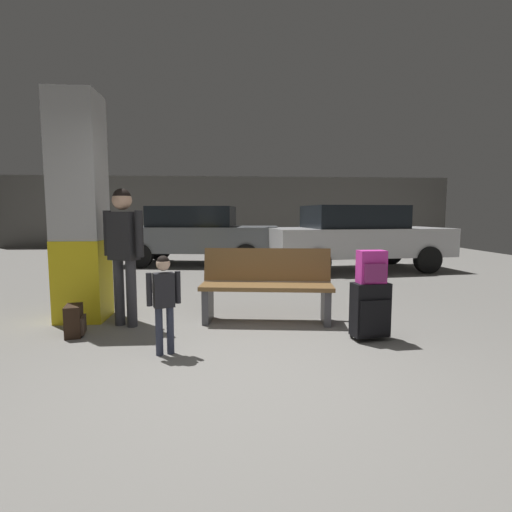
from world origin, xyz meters
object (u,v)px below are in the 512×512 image
at_px(bench, 267,285).
at_px(parked_car_far, 197,234).
at_px(child, 164,294).
at_px(suitcase, 370,310).
at_px(structural_pillar, 80,210).
at_px(parked_car_near, 357,236).
at_px(backpack_bright, 372,267).
at_px(adult, 123,242).
at_px(backpack_dark_floor, 75,321).

xyz_separation_m(bench, parked_car_far, (-1.25, 5.62, 0.36)).
bearing_deg(child, suitcase, 7.67).
xyz_separation_m(structural_pillar, parked_car_near, (4.84, 4.05, -0.56)).
bearing_deg(child, bench, 45.93).
bearing_deg(structural_pillar, child, -48.20).
relative_size(backpack_bright, parked_car_near, 0.08).
xyz_separation_m(child, adult, (-0.61, 1.00, 0.42)).
bearing_deg(adult, backpack_dark_floor, -141.42).
xyz_separation_m(suitcase, adult, (-2.69, 0.72, 0.67)).
xyz_separation_m(child, parked_car_near, (3.64, 5.39, 0.23)).
xyz_separation_m(backpack_dark_floor, parked_car_far, (0.88, 6.09, 0.64)).
distance_m(structural_pillar, adult, 0.79).
height_order(backpack_bright, parked_car_near, parked_car_near).
distance_m(suitcase, parked_car_far, 6.85).
relative_size(bench, suitcase, 2.74).
distance_m(structural_pillar, suitcase, 3.61).
height_order(structural_pillar, parked_car_near, structural_pillar).
bearing_deg(parked_car_far, parked_car_near, -19.30).
distance_m(bench, adult, 1.77).
bearing_deg(adult, structural_pillar, 149.98).
xyz_separation_m(suitcase, parked_car_far, (-2.26, 6.45, 0.48)).
height_order(suitcase, parked_car_far, parked_car_far).
bearing_deg(child, backpack_bright, 7.66).
xyz_separation_m(suitcase, child, (-2.08, -0.28, 0.26)).
bearing_deg(structural_pillar, backpack_dark_floor, -78.49).
bearing_deg(bench, adult, -176.34).
distance_m(suitcase, child, 2.12).
height_order(structural_pillar, suitcase, structural_pillar).
bearing_deg(parked_car_near, bench, -120.89).
bearing_deg(suitcase, adult, 164.97).
xyz_separation_m(structural_pillar, bench, (2.28, -0.24, -0.93)).
distance_m(bench, parked_car_far, 5.77).
height_order(child, parked_car_near, parked_car_near).
bearing_deg(suitcase, backpack_bright, -132.86).
bearing_deg(child, adult, 121.19).
bearing_deg(adult, backpack_bright, -15.04).
bearing_deg(parked_car_near, adult, -134.03).
relative_size(bench, parked_car_near, 0.39).
xyz_separation_m(structural_pillar, adult, (0.60, -0.35, -0.38)).
relative_size(structural_pillar, backpack_bright, 8.11).
distance_m(child, parked_car_far, 6.73).
distance_m(structural_pillar, backpack_bright, 3.51).
xyz_separation_m(backpack_bright, parked_car_far, (-2.26, 6.45, 0.03)).
distance_m(backpack_bright, child, 2.11).
relative_size(backpack_bright, child, 0.36).
bearing_deg(parked_car_far, structural_pillar, -100.82).
bearing_deg(parked_car_near, structural_pillar, -140.13).
bearing_deg(backpack_dark_floor, parked_car_near, 45.33).
bearing_deg(structural_pillar, parked_car_far, 79.18).
bearing_deg(adult, parked_car_far, 85.70).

